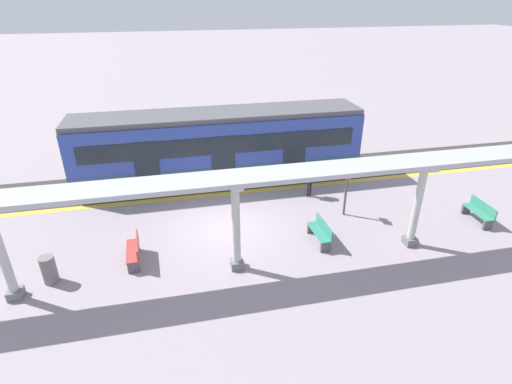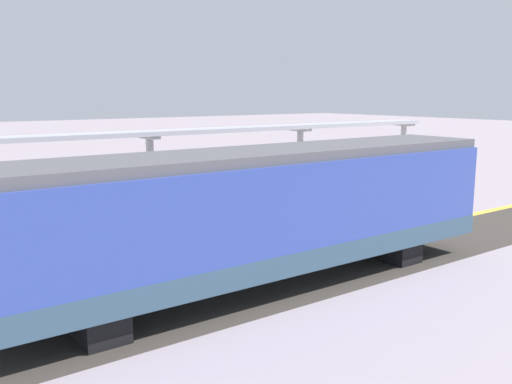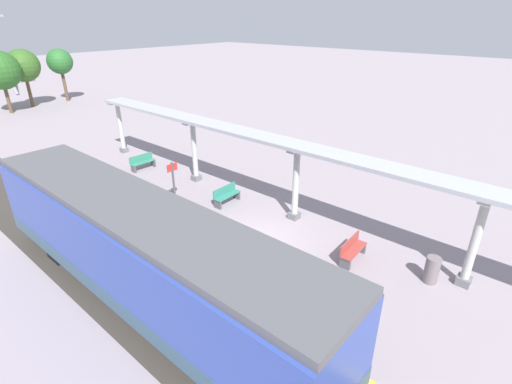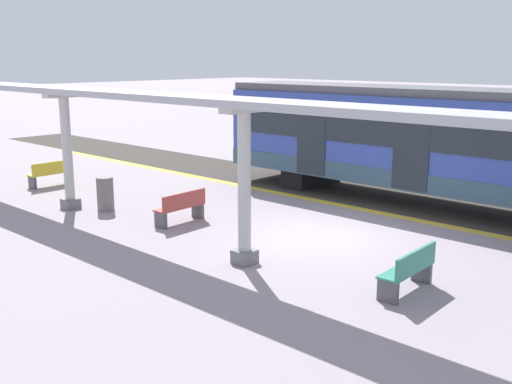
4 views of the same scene
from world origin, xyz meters
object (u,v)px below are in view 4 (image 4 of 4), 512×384
canopy_pillar_second (67,151)px  bench_extra_slot (51,173)px  canopy_pillar_third (244,186)px  bench_far_end (410,270)px  train_near_carriage (433,145)px  bench_mid_platform (181,207)px  trash_bin (105,194)px

canopy_pillar_second → bench_extra_slot: (-1.24, -3.34, -1.26)m
canopy_pillar_third → bench_extra_slot: (-1.24, -10.41, -1.26)m
bench_far_end → bench_extra_slot: size_ratio=1.01×
train_near_carriage → bench_mid_platform: (6.30, -3.92, -1.39)m
bench_far_end → canopy_pillar_third: bearing=-75.0°
bench_extra_slot → trash_bin: size_ratio=1.54×
trash_bin → bench_far_end: bearing=91.9°
bench_far_end → bench_mid_platform: bearing=-92.2°
bench_extra_slot → bench_mid_platform: bearing=89.4°
train_near_carriage → canopy_pillar_second: (7.48, -7.53, -0.13)m
canopy_pillar_second → bench_extra_slot: bearing=-110.4°
canopy_pillar_third → bench_extra_slot: 10.56m
train_near_carriage → bench_extra_slot: 12.61m
canopy_pillar_second → bench_mid_platform: canopy_pillar_second is taller
bench_far_end → bench_extra_slot: bearing=-91.4°
train_near_carriage → bench_mid_platform: bearing=-31.9°
bench_far_end → trash_bin: trash_bin is taller
bench_far_end → bench_extra_slot: 13.81m
canopy_pillar_third → trash_bin: bearing=-95.5°
canopy_pillar_second → canopy_pillar_third: size_ratio=1.00×
train_near_carriage → bench_far_end: train_near_carriage is taller
train_near_carriage → trash_bin: train_near_carriage is taller
bench_mid_platform → trash_bin: (0.58, -2.68, 0.05)m
canopy_pillar_second → bench_mid_platform: size_ratio=2.20×
canopy_pillar_second → bench_extra_slot: canopy_pillar_second is taller
canopy_pillar_third → bench_far_end: size_ratio=2.21×
train_near_carriage → canopy_pillar_second: size_ratio=4.16×
train_near_carriage → bench_extra_slot: size_ratio=9.27×
bench_extra_slot → trash_bin: 4.31m
canopy_pillar_second → bench_mid_platform: (-1.17, 3.60, -1.26)m
canopy_pillar_second → bench_extra_slot: 3.78m
bench_mid_platform → bench_far_end: 6.86m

